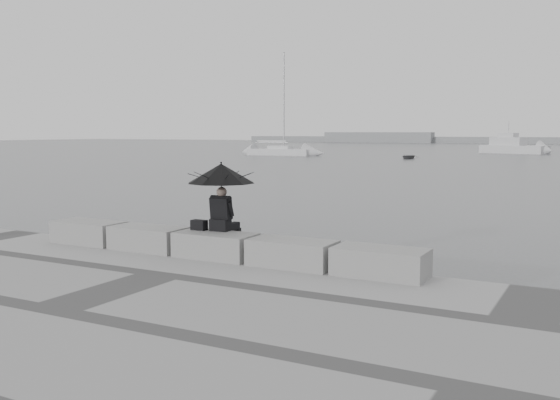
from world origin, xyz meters
The scene contains 12 objects.
ground centered at (0.00, 0.00, 0.00)m, with size 360.00×360.00×0.00m, color #4A4D50.
stone_block_far_left centered at (-3.40, -0.45, 0.75)m, with size 1.60×0.80×0.50m, color gray.
stone_block_left centered at (-1.70, -0.45, 0.75)m, with size 1.60×0.80×0.50m, color gray.
stone_block_centre centered at (0.00, -0.45, 0.75)m, with size 1.60×0.80×0.50m, color gray.
stone_block_right centered at (1.70, -0.45, 0.75)m, with size 1.60×0.80×0.50m, color gray.
stone_block_far_right centered at (3.40, -0.45, 0.75)m, with size 1.60×0.80×0.50m, color gray.
seated_person centered at (-0.07, -0.13, 2.04)m, with size 1.37×1.37×1.39m.
bag centered at (-0.51, -0.29, 1.10)m, with size 0.32×0.18×0.20m, color black.
distant_landmass centered at (-8.14, 154.51, 0.90)m, with size 180.00×8.00×2.80m.
sailboat_left centered at (-30.35, 58.99, 0.52)m, with size 8.35×2.61×12.90m.
motor_cruiser centered at (-5.29, 80.14, 0.89)m, with size 9.39×5.79×4.50m.
dinghy centered at (-13.16, 56.82, 0.24)m, with size 2.83×1.20×0.48m, color slate.
Camera 1 is at (6.84, -10.54, 2.99)m, focal length 40.00 mm.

